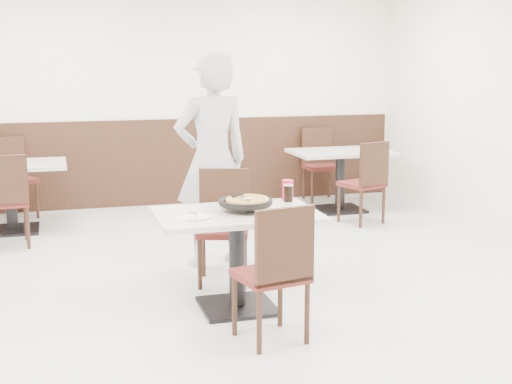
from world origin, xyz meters
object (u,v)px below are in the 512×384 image
object	(u,v)px
diner_person	(212,160)
bg_table_right	(340,181)
side_plate	(196,217)
bg_chair_left_far	(15,178)
chair_near	(270,272)
chair_far	(223,228)
main_table	(237,261)
pizza_pan	(245,205)
pizza	(247,202)
cola_glass	(288,194)
bg_chair_right_far	(321,165)
bg_chair_left_near	(6,200)
red_cup	(288,190)
bg_chair_right_near	(362,182)
bg_table_left	(11,198)

from	to	relation	value
diner_person	bg_table_right	size ratio (longest dim) A/B	1.61
side_plate	bg_chair_left_far	distance (m)	4.08
chair_near	chair_far	bearing A→B (deg)	79.06
chair_near	side_plate	distance (m)	0.72
side_plate	main_table	bearing A→B (deg)	19.19
pizza_pan	side_plate	world-z (taller)	pizza_pan
pizza	cola_glass	world-z (taller)	cola_glass
diner_person	bg_chair_right_far	size ratio (longest dim) A/B	2.03
chair_near	bg_chair_left_far	world-z (taller)	same
chair_far	bg_chair_left_near	world-z (taller)	same
side_plate	cola_glass	world-z (taller)	cola_glass
chair_far	pizza_pan	size ratio (longest dim) A/B	2.68
cola_glass	bg_chair_left_far	world-z (taller)	bg_chair_left_far
pizza_pan	bg_chair_left_near	distance (m)	3.01
pizza	red_cup	world-z (taller)	red_cup
pizza	bg_chair_left_near	xyz separation A→B (m)	(-1.87, 2.34, -0.34)
chair_near	side_plate	size ratio (longest dim) A/B	4.75
pizza_pan	bg_table_right	world-z (taller)	pizza_pan
chair_far	pizza	size ratio (longest dim) A/B	2.92
red_cup	diner_person	distance (m)	0.99
pizza	chair_far	bearing A→B (deg)	95.29
pizza_pan	bg_chair_right_near	distance (m)	3.09
cola_glass	red_cup	distance (m)	0.08
chair_far	bg_chair_left_near	bearing A→B (deg)	-27.28
pizza	red_cup	distance (m)	0.51
main_table	bg_table_right	size ratio (longest dim) A/B	1.00
pizza	side_plate	size ratio (longest dim) A/B	1.62
chair_near	bg_chair_right_far	size ratio (longest dim) A/B	1.00
chair_near	bg_chair_left_near	bearing A→B (deg)	109.21
side_plate	bg_chair_left_far	bearing A→B (deg)	110.37
chair_near	diner_person	xyz separation A→B (m)	(0.02, 1.87, 0.49)
side_plate	cola_glass	distance (m)	0.91
bg_chair_right_far	cola_glass	bearing A→B (deg)	66.52
pizza	bg_chair_left_far	world-z (taller)	bg_chair_left_far
diner_person	bg_chair_right_far	bearing A→B (deg)	-138.33
chair_far	cola_glass	distance (m)	0.68
pizza	bg_table_left	size ratio (longest dim) A/B	0.27
bg_table_right	bg_chair_right_near	bearing A→B (deg)	-91.92
bg_table_left	bg_chair_right_near	world-z (taller)	bg_chair_right_near
bg_chair_left_near	bg_table_right	distance (m)	3.93
side_plate	red_cup	world-z (taller)	red_cup
side_plate	bg_chair_left_near	distance (m)	2.90
pizza	side_plate	bearing A→B (deg)	-159.21
pizza	bg_table_left	xyz separation A→B (m)	(-1.86, 2.98, -0.44)
main_table	bg_chair_left_near	distance (m)	2.97
cola_glass	bg_chair_left_near	distance (m)	3.12
side_plate	red_cup	distance (m)	0.96
bg_chair_left_far	bg_chair_right_far	bearing A→B (deg)	154.76
bg_chair_left_near	side_plate	bearing A→B (deg)	-64.76
chair_far	red_cup	world-z (taller)	chair_far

